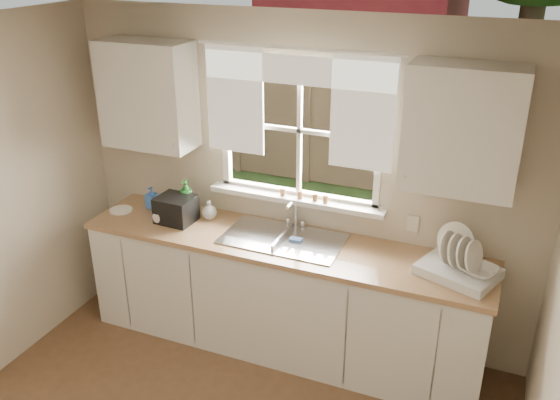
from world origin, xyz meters
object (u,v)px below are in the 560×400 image
at_px(soap_bottle_a, 186,198).
at_px(cup, 160,217).
at_px(dish_rack, 458,266).
at_px(black_appliance, 176,209).

distance_m(soap_bottle_a, cup, 0.26).
relative_size(dish_rack, black_appliance, 2.06).
distance_m(dish_rack, cup, 2.23).
relative_size(dish_rack, cup, 5.04).
bearing_deg(soap_bottle_a, black_appliance, -106.98).
xyz_separation_m(soap_bottle_a, black_appliance, (-0.02, -0.13, -0.05)).
xyz_separation_m(dish_rack, soap_bottle_a, (-2.10, 0.11, 0.08)).
xyz_separation_m(dish_rack, black_appliance, (-2.12, -0.01, 0.03)).
bearing_deg(soap_bottle_a, dish_rack, -10.50).
relative_size(soap_bottle_a, cup, 2.64).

